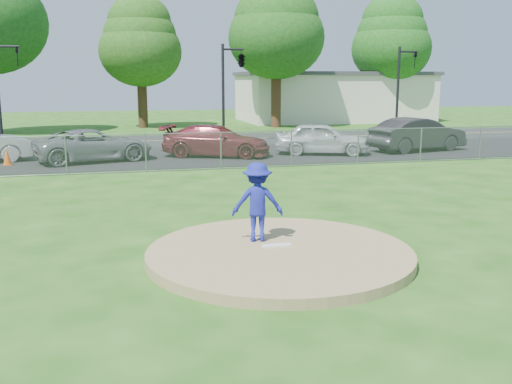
{
  "coord_description": "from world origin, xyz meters",
  "views": [
    {
      "loc": [
        -3.13,
        -10.68,
        3.56
      ],
      "look_at": [
        0.0,
        2.0,
        1.0
      ],
      "focal_mm": 40.0,
      "sensor_mm": 36.0,
      "label": 1
    }
  ],
  "objects_px": {
    "parked_car_darkred": "(216,141)",
    "traffic_signal_center": "(239,62)",
    "tree_right": "(276,25)",
    "tree_far_right": "(391,38)",
    "tree_center": "(140,41)",
    "parked_car_pearl": "(322,138)",
    "traffic_signal_left": "(2,84)",
    "traffic_cone": "(7,157)",
    "parked_car_gray": "(94,145)",
    "pitcher": "(257,202)",
    "parked_car_charcoal": "(418,134)",
    "commercial_building": "(333,96)",
    "traffic_signal_right": "(402,84)"
  },
  "relations": [
    {
      "from": "parked_car_gray",
      "to": "traffic_signal_left",
      "type": "bearing_deg",
      "value": 19.8
    },
    {
      "from": "parked_car_darkred",
      "to": "parked_car_charcoal",
      "type": "distance_m",
      "value": 10.4
    },
    {
      "from": "tree_far_right",
      "to": "traffic_signal_center",
      "type": "bearing_deg",
      "value": -140.96
    },
    {
      "from": "traffic_signal_left",
      "to": "traffic_signal_center",
      "type": "relative_size",
      "value": 1.0
    },
    {
      "from": "tree_far_right",
      "to": "traffic_signal_right",
      "type": "height_order",
      "value": "tree_far_right"
    },
    {
      "from": "parked_car_darkred",
      "to": "traffic_signal_center",
      "type": "bearing_deg",
      "value": 0.46
    },
    {
      "from": "tree_far_right",
      "to": "pitcher",
      "type": "bearing_deg",
      "value": -120.62
    },
    {
      "from": "commercial_building",
      "to": "parked_car_gray",
      "type": "distance_m",
      "value": 30.08
    },
    {
      "from": "tree_right",
      "to": "tree_far_right",
      "type": "height_order",
      "value": "tree_right"
    },
    {
      "from": "parked_car_pearl",
      "to": "traffic_signal_left",
      "type": "bearing_deg",
      "value": 87.43
    },
    {
      "from": "traffic_signal_right",
      "to": "traffic_cone",
      "type": "xyz_separation_m",
      "value": [
        -21.9,
        -6.71,
        -3.01
      ]
    },
    {
      "from": "tree_far_right",
      "to": "parked_car_darkred",
      "type": "distance_m",
      "value": 27.28
    },
    {
      "from": "commercial_building",
      "to": "traffic_signal_right",
      "type": "bearing_deg",
      "value": -96.29
    },
    {
      "from": "parked_car_gray",
      "to": "parked_car_pearl",
      "type": "bearing_deg",
      "value": -107.38
    },
    {
      "from": "tree_right",
      "to": "parked_car_darkred",
      "type": "bearing_deg",
      "value": -115.05
    },
    {
      "from": "parked_car_gray",
      "to": "tree_far_right",
      "type": "bearing_deg",
      "value": -67.85
    },
    {
      "from": "pitcher",
      "to": "parked_car_charcoal",
      "type": "relative_size",
      "value": 0.33
    },
    {
      "from": "traffic_signal_center",
      "to": "traffic_signal_right",
      "type": "bearing_deg",
      "value": 0.0
    },
    {
      "from": "pitcher",
      "to": "commercial_building",
      "type": "bearing_deg",
      "value": -101.68
    },
    {
      "from": "commercial_building",
      "to": "traffic_signal_center",
      "type": "bearing_deg",
      "value": -126.94
    },
    {
      "from": "traffic_signal_left",
      "to": "parked_car_charcoal",
      "type": "height_order",
      "value": "traffic_signal_left"
    },
    {
      "from": "parked_car_gray",
      "to": "pitcher",
      "type": "bearing_deg",
      "value": 177.67
    },
    {
      "from": "tree_center",
      "to": "parked_car_pearl",
      "type": "bearing_deg",
      "value": -67.47
    },
    {
      "from": "traffic_signal_left",
      "to": "parked_car_charcoal",
      "type": "distance_m",
      "value": 21.77
    },
    {
      "from": "tree_far_right",
      "to": "traffic_signal_left",
      "type": "height_order",
      "value": "tree_far_right"
    },
    {
      "from": "traffic_signal_right",
      "to": "pitcher",
      "type": "distance_m",
      "value": 25.85
    },
    {
      "from": "commercial_building",
      "to": "traffic_signal_left",
      "type": "relative_size",
      "value": 2.93
    },
    {
      "from": "pitcher",
      "to": "parked_car_gray",
      "type": "distance_m",
      "value": 15.4
    },
    {
      "from": "tree_center",
      "to": "traffic_signal_center",
      "type": "height_order",
      "value": "tree_center"
    },
    {
      "from": "tree_center",
      "to": "pitcher",
      "type": "relative_size",
      "value": 5.87
    },
    {
      "from": "tree_right",
      "to": "tree_far_right",
      "type": "distance_m",
      "value": 11.42
    },
    {
      "from": "traffic_signal_center",
      "to": "tree_center",
      "type": "bearing_deg",
      "value": 112.49
    },
    {
      "from": "traffic_signal_left",
      "to": "parked_car_charcoal",
      "type": "xyz_separation_m",
      "value": [
        20.66,
        -6.38,
        -2.51
      ]
    },
    {
      "from": "parked_car_charcoal",
      "to": "tree_center",
      "type": "bearing_deg",
      "value": 22.24
    },
    {
      "from": "traffic_signal_center",
      "to": "parked_car_pearl",
      "type": "height_order",
      "value": "traffic_signal_center"
    },
    {
      "from": "traffic_signal_center",
      "to": "traffic_cone",
      "type": "relative_size",
      "value": 8.15
    },
    {
      "from": "tree_center",
      "to": "traffic_cone",
      "type": "bearing_deg",
      "value": -109.6
    },
    {
      "from": "tree_center",
      "to": "tree_far_right",
      "type": "distance_m",
      "value": 21.03
    },
    {
      "from": "traffic_signal_left",
      "to": "traffic_signal_right",
      "type": "relative_size",
      "value": 1.0
    },
    {
      "from": "tree_center",
      "to": "parked_car_pearl",
      "type": "distance_m",
      "value": 20.81
    },
    {
      "from": "traffic_signal_left",
      "to": "parked_car_charcoal",
      "type": "relative_size",
      "value": 1.09
    },
    {
      "from": "tree_far_right",
      "to": "parked_car_gray",
      "type": "height_order",
      "value": "tree_far_right"
    },
    {
      "from": "traffic_signal_left",
      "to": "parked_car_pearl",
      "type": "xyz_separation_m",
      "value": [
        15.43,
        -6.49,
        -2.58
      ]
    },
    {
      "from": "traffic_signal_left",
      "to": "traffic_cone",
      "type": "xyz_separation_m",
      "value": [
        1.1,
        -6.71,
        -3.01
      ]
    },
    {
      "from": "parked_car_gray",
      "to": "parked_car_darkred",
      "type": "height_order",
      "value": "parked_car_darkred"
    },
    {
      "from": "traffic_signal_center",
      "to": "parked_car_charcoal",
      "type": "height_order",
      "value": "traffic_signal_center"
    },
    {
      "from": "tree_far_right",
      "to": "parked_car_pearl",
      "type": "relative_size",
      "value": 2.37
    },
    {
      "from": "tree_far_right",
      "to": "parked_car_charcoal",
      "type": "xyz_separation_m",
      "value": [
        -8.1,
        -19.38,
        -6.21
      ]
    },
    {
      "from": "traffic_signal_center",
      "to": "parked_car_pearl",
      "type": "bearing_deg",
      "value": -67.42
    },
    {
      "from": "pitcher",
      "to": "parked_car_darkred",
      "type": "bearing_deg",
      "value": -84.76
    }
  ]
}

